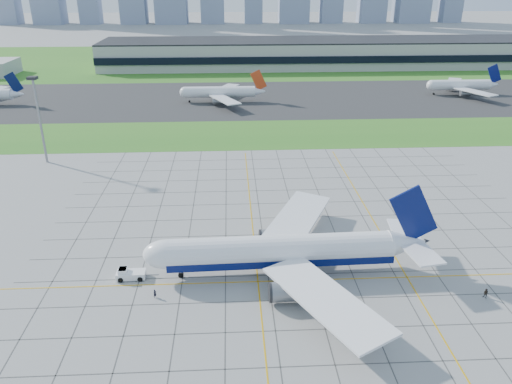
% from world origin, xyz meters
% --- Properties ---
extents(ground, '(1400.00, 1400.00, 0.00)m').
position_xyz_m(ground, '(0.00, 0.00, 0.00)').
color(ground, '#9C9C97').
rests_on(ground, ground).
extents(grass_median, '(700.00, 35.00, 0.04)m').
position_xyz_m(grass_median, '(0.00, 90.00, 0.02)').
color(grass_median, '#2E7020').
rests_on(grass_median, ground).
extents(asphalt_taxiway, '(700.00, 75.00, 0.04)m').
position_xyz_m(asphalt_taxiway, '(0.00, 145.00, 0.03)').
color(asphalt_taxiway, '#383838').
rests_on(asphalt_taxiway, ground).
extents(grass_far, '(700.00, 145.00, 0.04)m').
position_xyz_m(grass_far, '(0.00, 255.00, 0.02)').
color(grass_far, '#2E7020').
rests_on(grass_far, ground).
extents(apron_markings, '(120.00, 130.00, 0.03)m').
position_xyz_m(apron_markings, '(0.43, 11.09, 0.02)').
color(apron_markings, '#474744').
rests_on(apron_markings, ground).
extents(terminal, '(260.00, 43.00, 15.80)m').
position_xyz_m(terminal, '(40.00, 229.87, 7.89)').
color(terminal, '#B7B7B2').
rests_on(terminal, ground).
extents(light_mast, '(2.50, 2.50, 25.60)m').
position_xyz_m(light_mast, '(-70.00, 65.00, 16.18)').
color(light_mast, gray).
rests_on(light_mast, ground).
extents(airliner, '(55.05, 55.76, 17.32)m').
position_xyz_m(airliner, '(-5.27, 0.74, 4.74)').
color(airliner, white).
rests_on(airliner, ground).
extents(pushback_tug, '(7.84, 2.88, 2.17)m').
position_xyz_m(pushback_tug, '(-33.83, 0.34, 0.97)').
color(pushback_tug, white).
rests_on(pushback_tug, ground).
extents(crew_near, '(0.69, 0.66, 1.59)m').
position_xyz_m(crew_near, '(-28.30, -5.97, 0.79)').
color(crew_near, black).
rests_on(crew_near, ground).
extents(crew_far, '(1.14, 1.14, 1.87)m').
position_xyz_m(crew_far, '(29.54, -9.17, 0.93)').
color(crew_far, black).
rests_on(crew_far, ground).
extents(distant_jet_1, '(35.98, 42.66, 14.08)m').
position_xyz_m(distant_jet_1, '(-18.25, 139.09, 4.48)').
color(distant_jet_1, white).
rests_on(distant_jet_1, ground).
extents(distant_jet_2, '(32.73, 42.66, 14.08)m').
position_xyz_m(distant_jet_2, '(93.83, 148.33, 4.48)').
color(distant_jet_2, white).
rests_on(distant_jet_2, ground).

